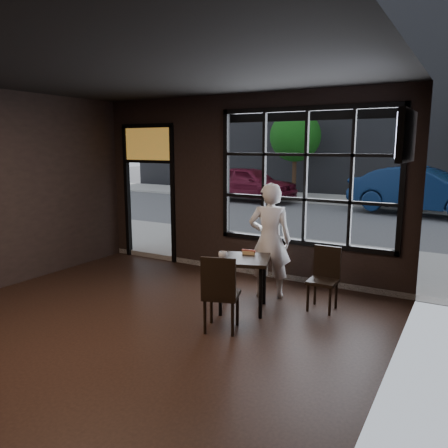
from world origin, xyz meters
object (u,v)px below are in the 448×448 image
Objects in this scene: chair_near at (221,292)px; man at (270,241)px; cafe_table at (243,284)px; navy_car at (422,190)px.

man is (0.01, 1.45, 0.39)m from chair_near.
cafe_table is at bearing -102.26° from chair_near.
cafe_table is 0.43× the size of man.
cafe_table is 10.58m from navy_car.
man is (0.09, 0.70, 0.50)m from cafe_table.
man reaches higher than navy_car.
chair_near is at bearing -174.04° from navy_car.
cafe_table is 0.87m from man.
man is at bearing -108.75° from chair_near.
chair_near is at bearing 69.22° from man.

